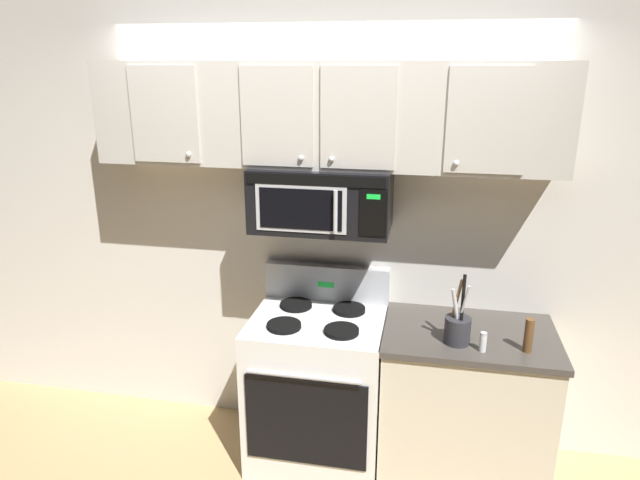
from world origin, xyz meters
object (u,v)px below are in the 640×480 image
(stove_range, at_px, (318,385))
(utensil_crock_charcoal, at_px, (458,328))
(over_range_microwave, at_px, (322,198))
(pepper_mill, at_px, (529,335))
(salt_shaker, at_px, (483,342))

(stove_range, height_order, utensil_crock_charcoal, utensil_crock_charcoal)
(over_range_microwave, relative_size, pepper_mill, 4.24)
(stove_range, bearing_deg, utensil_crock_charcoal, -9.97)
(salt_shaker, bearing_deg, stove_range, 167.22)
(over_range_microwave, height_order, utensil_crock_charcoal, over_range_microwave)
(utensil_crock_charcoal, xyz_separation_m, salt_shaker, (0.13, -0.07, -0.03))
(salt_shaker, xyz_separation_m, pepper_mill, (0.22, 0.04, 0.04))
(utensil_crock_charcoal, xyz_separation_m, pepper_mill, (0.35, -0.03, 0.00))
(utensil_crock_charcoal, distance_m, pepper_mill, 0.35)
(pepper_mill, bearing_deg, stove_range, 171.77)
(over_range_microwave, bearing_deg, utensil_crock_charcoal, -18.16)
(over_range_microwave, bearing_deg, pepper_mill, -14.00)
(stove_range, distance_m, salt_shaker, 1.03)
(stove_range, relative_size, utensil_crock_charcoal, 2.96)
(stove_range, xyz_separation_m, salt_shaker, (0.89, -0.20, 0.48))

